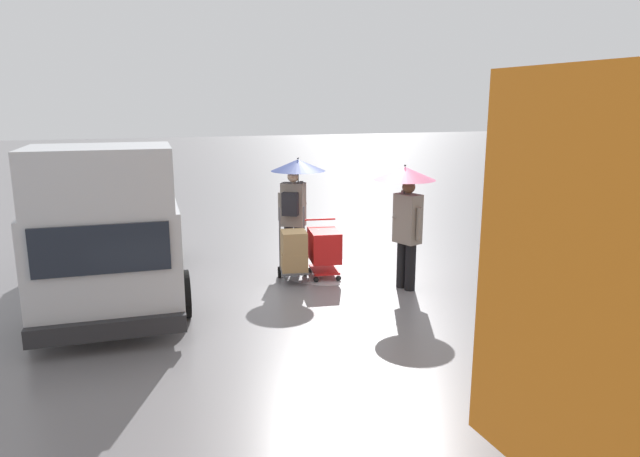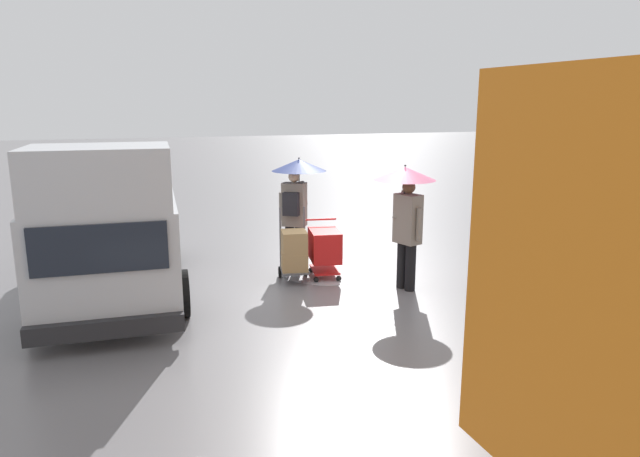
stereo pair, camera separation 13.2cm
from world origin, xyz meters
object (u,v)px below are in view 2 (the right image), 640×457
object	(u,v)px
pedestrian_pink_side	(297,188)
street_lamp	(637,157)
cargo_van_parked_right	(113,226)
shopping_cart_vendor	(325,247)
hand_dolly_boxes	(294,252)
pedestrian_black_side	(406,198)

from	to	relation	value
pedestrian_pink_side	street_lamp	size ratio (longest dim) A/B	0.56
cargo_van_parked_right	shopping_cart_vendor	distance (m)	3.68
pedestrian_pink_side	street_lamp	xyz separation A→B (m)	(-4.09, 3.90, 0.80)
pedestrian_pink_side	cargo_van_parked_right	bearing A→B (deg)	10.28
hand_dolly_boxes	cargo_van_parked_right	bearing A→B (deg)	-5.37
shopping_cart_vendor	hand_dolly_boxes	xyz separation A→B (m)	(0.61, 0.09, -0.02)
shopping_cart_vendor	street_lamp	size ratio (longest dim) A/B	0.26
shopping_cart_vendor	hand_dolly_boxes	distance (m)	0.62
pedestrian_pink_side	hand_dolly_boxes	bearing A→B (deg)	70.30
hand_dolly_boxes	shopping_cart_vendor	bearing A→B (deg)	-171.65
cargo_van_parked_right	pedestrian_black_side	distance (m)	4.88
shopping_cart_vendor	street_lamp	bearing A→B (deg)	140.82
shopping_cart_vendor	hand_dolly_boxes	size ratio (longest dim) A/B	0.77
shopping_cart_vendor	street_lamp	xyz separation A→B (m)	(-3.80, 3.10, 1.80)
cargo_van_parked_right	street_lamp	xyz separation A→B (m)	(-7.42, 3.29, 1.19)
cargo_van_parked_right	pedestrian_pink_side	bearing A→B (deg)	-169.72
cargo_van_parked_right	shopping_cart_vendor	bearing A→B (deg)	176.94
cargo_van_parked_right	shopping_cart_vendor	size ratio (longest dim) A/B	5.33
cargo_van_parked_right	pedestrian_black_side	size ratio (longest dim) A/B	2.53
cargo_van_parked_right	pedestrian_pink_side	distance (m)	3.41
pedestrian_pink_side	pedestrian_black_side	xyz separation A→B (m)	(-1.37, 1.87, 0.01)
cargo_van_parked_right	street_lamp	bearing A→B (deg)	156.08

